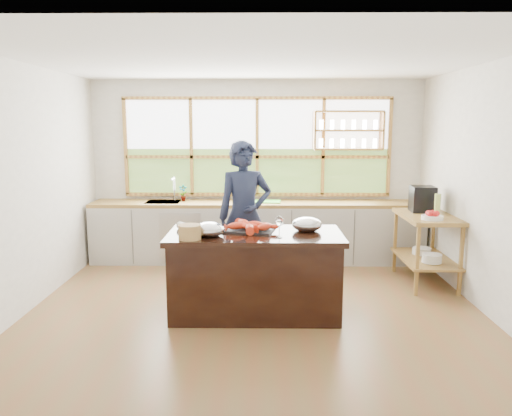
{
  "coord_description": "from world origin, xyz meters",
  "views": [
    {
      "loc": [
        0.07,
        -5.38,
        2.04
      ],
      "look_at": [
        0.01,
        0.15,
        1.11
      ],
      "focal_mm": 35.0,
      "sensor_mm": 36.0,
      "label": 1
    }
  ],
  "objects_px": {
    "island": "(255,273)",
    "espresso_machine": "(422,199)",
    "wicker_basket": "(190,232)",
    "cook": "(245,216)"
  },
  "relations": [
    {
      "from": "island",
      "to": "espresso_machine",
      "type": "height_order",
      "value": "espresso_machine"
    },
    {
      "from": "island",
      "to": "wicker_basket",
      "type": "bearing_deg",
      "value": -155.4
    },
    {
      "from": "island",
      "to": "wicker_basket",
      "type": "height_order",
      "value": "wicker_basket"
    },
    {
      "from": "cook",
      "to": "island",
      "type": "bearing_deg",
      "value": -94.64
    },
    {
      "from": "island",
      "to": "espresso_machine",
      "type": "distance_m",
      "value": 2.64
    },
    {
      "from": "island",
      "to": "wicker_basket",
      "type": "xyz_separation_m",
      "value": [
        -0.65,
        -0.3,
        0.52
      ]
    },
    {
      "from": "espresso_machine",
      "to": "wicker_basket",
      "type": "bearing_deg",
      "value": -146.46
    },
    {
      "from": "cook",
      "to": "wicker_basket",
      "type": "xyz_separation_m",
      "value": [
        -0.51,
        -1.16,
        0.05
      ]
    },
    {
      "from": "wicker_basket",
      "to": "espresso_machine",
      "type": "bearing_deg",
      "value": 29.89
    },
    {
      "from": "cook",
      "to": "wicker_basket",
      "type": "bearing_deg",
      "value": -127.65
    }
  ]
}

